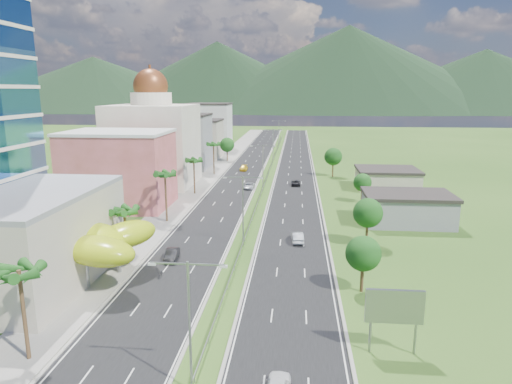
# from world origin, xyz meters

# --- Properties ---
(ground) EXTENTS (500.00, 500.00, 0.00)m
(ground) POSITION_xyz_m (0.00, 0.00, 0.00)
(ground) COLOR #2D5119
(ground) RESTS_ON ground
(road_left) EXTENTS (11.00, 260.00, 0.04)m
(road_left) POSITION_xyz_m (-7.50, 90.00, 0.02)
(road_left) COLOR black
(road_left) RESTS_ON ground
(road_right) EXTENTS (11.00, 260.00, 0.04)m
(road_right) POSITION_xyz_m (7.50, 90.00, 0.02)
(road_right) COLOR black
(road_right) RESTS_ON ground
(sidewalk_left) EXTENTS (7.00, 260.00, 0.12)m
(sidewalk_left) POSITION_xyz_m (-17.00, 90.00, 0.06)
(sidewalk_left) COLOR gray
(sidewalk_left) RESTS_ON ground
(median_guardrail) EXTENTS (0.10, 216.06, 0.76)m
(median_guardrail) POSITION_xyz_m (0.00, 71.99, 0.62)
(median_guardrail) COLOR gray
(median_guardrail) RESTS_ON ground
(streetlight_median_a) EXTENTS (6.04, 0.25, 11.00)m
(streetlight_median_a) POSITION_xyz_m (0.00, -25.00, 6.75)
(streetlight_median_a) COLOR gray
(streetlight_median_a) RESTS_ON ground
(streetlight_median_b) EXTENTS (6.04, 0.25, 11.00)m
(streetlight_median_b) POSITION_xyz_m (0.00, 10.00, 6.75)
(streetlight_median_b) COLOR gray
(streetlight_median_b) RESTS_ON ground
(streetlight_median_c) EXTENTS (6.04, 0.25, 11.00)m
(streetlight_median_c) POSITION_xyz_m (0.00, 50.00, 6.75)
(streetlight_median_c) COLOR gray
(streetlight_median_c) RESTS_ON ground
(streetlight_median_d) EXTENTS (6.04, 0.25, 11.00)m
(streetlight_median_d) POSITION_xyz_m (0.00, 95.00, 6.75)
(streetlight_median_d) COLOR gray
(streetlight_median_d) RESTS_ON ground
(streetlight_median_e) EXTENTS (6.04, 0.25, 11.00)m
(streetlight_median_e) POSITION_xyz_m (0.00, 140.00, 6.75)
(streetlight_median_e) COLOR gray
(streetlight_median_e) RESTS_ON ground
(lime_canopy) EXTENTS (18.00, 15.00, 7.40)m
(lime_canopy) POSITION_xyz_m (-20.00, -4.00, 4.99)
(lime_canopy) COLOR #A3BB12
(lime_canopy) RESTS_ON ground
(pink_shophouse) EXTENTS (20.00, 15.00, 15.00)m
(pink_shophouse) POSITION_xyz_m (-28.00, 32.00, 7.50)
(pink_shophouse) COLOR #B5544A
(pink_shophouse) RESTS_ON ground
(domed_building) EXTENTS (20.00, 20.00, 28.70)m
(domed_building) POSITION_xyz_m (-28.00, 55.00, 11.35)
(domed_building) COLOR beige
(domed_building) RESTS_ON ground
(midrise_grey) EXTENTS (16.00, 15.00, 16.00)m
(midrise_grey) POSITION_xyz_m (-27.00, 80.00, 8.00)
(midrise_grey) COLOR gray
(midrise_grey) RESTS_ON ground
(midrise_beige) EXTENTS (16.00, 15.00, 13.00)m
(midrise_beige) POSITION_xyz_m (-27.00, 102.00, 6.50)
(midrise_beige) COLOR #B1A691
(midrise_beige) RESTS_ON ground
(midrise_white) EXTENTS (16.00, 15.00, 18.00)m
(midrise_white) POSITION_xyz_m (-27.00, 125.00, 9.00)
(midrise_white) COLOR silver
(midrise_white) RESTS_ON ground
(billboard) EXTENTS (5.20, 0.35, 6.20)m
(billboard) POSITION_xyz_m (17.00, -18.00, 4.42)
(billboard) COLOR gray
(billboard) RESTS_ON ground
(shed_near) EXTENTS (15.00, 10.00, 5.00)m
(shed_near) POSITION_xyz_m (28.00, 25.00, 2.50)
(shed_near) COLOR gray
(shed_near) RESTS_ON ground
(shed_far) EXTENTS (14.00, 12.00, 4.40)m
(shed_far) POSITION_xyz_m (30.00, 55.00, 2.20)
(shed_far) COLOR #B1A691
(shed_far) RESTS_ON ground
(palm_tree_a) EXTENTS (3.60, 3.60, 9.10)m
(palm_tree_a) POSITION_xyz_m (-15.50, -22.00, 8.02)
(palm_tree_a) COLOR #47301C
(palm_tree_a) RESTS_ON ground
(palm_tree_b) EXTENTS (3.60, 3.60, 8.10)m
(palm_tree_b) POSITION_xyz_m (-15.50, 2.00, 7.06)
(palm_tree_b) COLOR #47301C
(palm_tree_b) RESTS_ON ground
(palm_tree_c) EXTENTS (3.60, 3.60, 9.60)m
(palm_tree_c) POSITION_xyz_m (-15.50, 22.00, 8.50)
(palm_tree_c) COLOR #47301C
(palm_tree_c) RESTS_ON ground
(palm_tree_d) EXTENTS (3.60, 3.60, 8.60)m
(palm_tree_d) POSITION_xyz_m (-15.50, 45.00, 7.54)
(palm_tree_d) COLOR #47301C
(palm_tree_d) RESTS_ON ground
(palm_tree_e) EXTENTS (3.60, 3.60, 9.40)m
(palm_tree_e) POSITION_xyz_m (-15.50, 70.00, 8.31)
(palm_tree_e) COLOR #47301C
(palm_tree_e) RESTS_ON ground
(leafy_tree_lfar) EXTENTS (4.90, 4.90, 8.05)m
(leafy_tree_lfar) POSITION_xyz_m (-15.50, 95.00, 5.58)
(leafy_tree_lfar) COLOR #47301C
(leafy_tree_lfar) RESTS_ON ground
(leafy_tree_ra) EXTENTS (4.20, 4.20, 6.90)m
(leafy_tree_ra) POSITION_xyz_m (16.00, -5.00, 4.78)
(leafy_tree_ra) COLOR #47301C
(leafy_tree_ra) RESTS_ON ground
(leafy_tree_rb) EXTENTS (4.55, 4.55, 7.47)m
(leafy_tree_rb) POSITION_xyz_m (19.00, 12.00, 5.18)
(leafy_tree_rb) COLOR #47301C
(leafy_tree_rb) RESTS_ON ground
(leafy_tree_rc) EXTENTS (3.85, 3.85, 6.33)m
(leafy_tree_rc) POSITION_xyz_m (22.00, 40.00, 4.37)
(leafy_tree_rc) COLOR #47301C
(leafy_tree_rc) RESTS_ON ground
(leafy_tree_rd) EXTENTS (4.90, 4.90, 8.05)m
(leafy_tree_rd) POSITION_xyz_m (18.00, 70.00, 5.58)
(leafy_tree_rd) COLOR #47301C
(leafy_tree_rd) RESTS_ON ground
(mountain_ridge) EXTENTS (860.00, 140.00, 90.00)m
(mountain_ridge) POSITION_xyz_m (60.00, 450.00, 0.00)
(mountain_ridge) COLOR black
(mountain_ridge) RESTS_ON ground
(car_dark_left) EXTENTS (2.02, 4.71, 1.51)m
(car_dark_left) POSITION_xyz_m (-9.38, 3.18, 0.79)
(car_dark_left) COLOR black
(car_dark_left) RESTS_ON road_left
(car_silver_mid_left) EXTENTS (2.42, 5.00, 1.37)m
(car_silver_mid_left) POSITION_xyz_m (-3.50, 51.81, 0.73)
(car_silver_mid_left) COLOR #B4B7BD
(car_silver_mid_left) RESTS_ON road_left
(car_yellow_far_left) EXTENTS (2.13, 5.18, 1.50)m
(car_yellow_far_left) POSITION_xyz_m (-7.82, 77.36, 0.79)
(car_yellow_far_left) COLOR gold
(car_yellow_far_left) RESTS_ON road_left
(car_silver_right) EXTENTS (2.11, 4.98, 1.60)m
(car_silver_right) POSITION_xyz_m (8.34, 12.64, 0.84)
(car_silver_right) COLOR #A7ABAF
(car_silver_right) RESTS_ON road_right
(car_dark_far_right) EXTENTS (2.24, 4.73, 1.31)m
(car_dark_far_right) POSITION_xyz_m (7.85, 56.75, 0.69)
(car_dark_far_right) COLOR black
(car_dark_far_right) RESTS_ON road_right
(motorcycle) EXTENTS (0.58, 1.79, 1.13)m
(motorcycle) POSITION_xyz_m (-9.19, -3.05, 0.61)
(motorcycle) COLOR black
(motorcycle) RESTS_ON road_left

